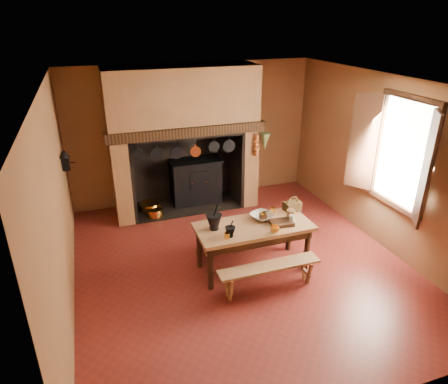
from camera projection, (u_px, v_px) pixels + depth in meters
name	position (u px, v px, depth m)	size (l,w,h in m)	color
floor	(240.00, 264.00, 6.35)	(5.50, 5.50, 0.00)	maroon
ceiling	(244.00, 84.00, 5.21)	(5.50, 5.50, 0.00)	silver
back_wall	(193.00, 134.00, 8.15)	(5.00, 0.02, 2.80)	#94643B
wall_left	(57.00, 207.00, 5.03)	(0.02, 5.50, 2.80)	#94643B
wall_right	(384.00, 163.00, 6.52)	(0.02, 5.50, 2.80)	#94643B
wall_front	(359.00, 299.00, 3.40)	(5.00, 0.02, 2.80)	#94643B
chimney_breast	(183.00, 120.00, 7.51)	(2.95, 0.96, 2.80)	#94643B
iron_range	(196.00, 181.00, 8.25)	(1.12, 0.55, 1.60)	black
hearth_pans	(151.00, 209.00, 7.91)	(0.51, 0.62, 0.20)	gold
hanging_pans	(188.00, 151.00, 7.25)	(1.92, 0.29, 0.27)	black
onion_string	(256.00, 145.00, 7.65)	(0.12, 0.10, 0.46)	#B95622
herb_bunch	(265.00, 142.00, 7.68)	(0.20, 0.20, 0.35)	brown
window	(397.00, 154.00, 6.01)	(0.39, 1.75, 1.76)	white
wall_coffee_mill	(65.00, 159.00, 6.35)	(0.23, 0.16, 0.31)	black
work_table	(254.00, 232.00, 5.99)	(1.74, 0.77, 0.75)	#AC834F
bench_front	(269.00, 271.00, 5.62)	(1.49, 0.26, 0.42)	#AC834F
bench_back	(239.00, 233.00, 6.63)	(1.43, 0.25, 0.40)	#AC834F
mortar_large	(214.00, 221.00, 5.78)	(0.23, 0.23, 0.40)	black
mortar_small	(230.00, 231.00, 5.61)	(0.15, 0.15, 0.25)	black
coffee_grinder	(263.00, 217.00, 6.05)	(0.16, 0.13, 0.17)	#351B10
brass_mug_a	(227.00, 235.00, 5.58)	(0.08, 0.08, 0.09)	gold
brass_mug_b	(273.00, 210.00, 6.30)	(0.08, 0.08, 0.09)	gold
mixing_bowl	(262.00, 216.00, 6.11)	(0.35, 0.35, 0.08)	#B5AB8B
stoneware_crock	(291.00, 215.00, 6.07)	(0.13, 0.13, 0.16)	brown
glass_jar	(292.00, 219.00, 5.98)	(0.08, 0.08, 0.13)	beige
wicker_basket	(292.00, 206.00, 6.36)	(0.27, 0.21, 0.25)	#442D14
wooden_tray	(281.00, 223.00, 5.95)	(0.33, 0.24, 0.06)	#351B10
brass_cup	(275.00, 229.00, 5.72)	(0.14, 0.14, 0.11)	gold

